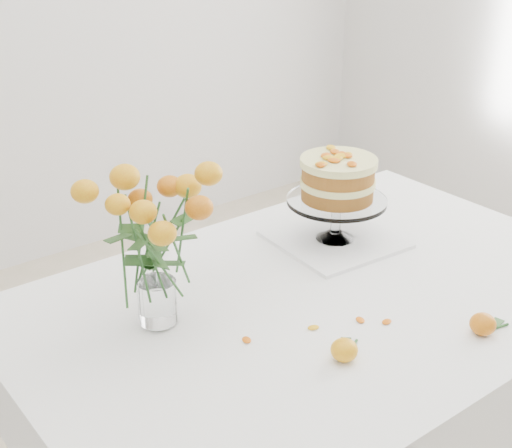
{
  "coord_description": "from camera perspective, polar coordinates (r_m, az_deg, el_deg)",
  "views": [
    {
      "loc": [
        -1.0,
        -1.03,
        1.6
      ],
      "look_at": [
        -0.08,
        0.15,
        0.9
      ],
      "focal_mm": 50.0,
      "sensor_mm": 36.0,
      "label": 1
    }
  ],
  "objects": [
    {
      "name": "loose_rose_far",
      "position": [
        1.57,
        17.7,
        -7.64
      ],
      "size": [
        0.1,
        0.06,
        0.05
      ],
      "rotation": [
        0.0,
        0.0,
        -0.23
      ],
      "color": "#BA5409",
      "rests_on": "table"
    },
    {
      "name": "stray_petal_a",
      "position": [
        1.53,
        4.61,
        -8.27
      ],
      "size": [
        0.03,
        0.02,
        0.0
      ],
      "primitive_type": "ellipsoid",
      "color": "#F3AC0F",
      "rests_on": "table"
    },
    {
      "name": "loose_rose_near",
      "position": [
        1.44,
        7.08,
        -9.97
      ],
      "size": [
        0.09,
        0.06,
        0.05
      ],
      "rotation": [
        0.0,
        0.0,
        0.41
      ],
      "color": "#EBB014",
      "rests_on": "table"
    },
    {
      "name": "napkin",
      "position": [
        1.9,
        6.32,
        -1.24
      ],
      "size": [
        0.32,
        0.32,
        0.01
      ],
      "primitive_type": "cube",
      "rotation": [
        0.0,
        0.0,
        -0.07
      ],
      "color": "white",
      "rests_on": "table"
    },
    {
      "name": "stray_petal_c",
      "position": [
        1.57,
        10.42,
        -7.71
      ],
      "size": [
        0.03,
        0.02,
        0.0
      ],
      "primitive_type": "ellipsoid",
      "color": "#F3AC0F",
      "rests_on": "table"
    },
    {
      "name": "cake_stand",
      "position": [
        1.84,
        6.55,
        3.27
      ],
      "size": [
        0.26,
        0.26,
        0.23
      ],
      "rotation": [
        0.0,
        0.0,
        -0.01
      ],
      "color": "white",
      "rests_on": "napkin"
    },
    {
      "name": "stray_petal_b",
      "position": [
        1.57,
        8.34,
        -7.62
      ],
      "size": [
        0.03,
        0.02,
        0.0
      ],
      "primitive_type": "ellipsoid",
      "color": "#F3AC0F",
      "rests_on": "table"
    },
    {
      "name": "table",
      "position": [
        1.71,
        5.28,
        -7.79
      ],
      "size": [
        1.43,
        0.93,
        0.76
      ],
      "color": "tan",
      "rests_on": "ground"
    },
    {
      "name": "rose_vase",
      "position": [
        1.44,
        -8.33,
        0.27
      ],
      "size": [
        0.32,
        0.32,
        0.42
      ],
      "rotation": [
        0.0,
        0.0,
        0.21
      ],
      "color": "white",
      "rests_on": "table"
    },
    {
      "name": "stray_petal_d",
      "position": [
        1.49,
        -0.76,
        -9.27
      ],
      "size": [
        0.03,
        0.02,
        0.0
      ],
      "primitive_type": "ellipsoid",
      "color": "#F3AC0F",
      "rests_on": "table"
    }
  ]
}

